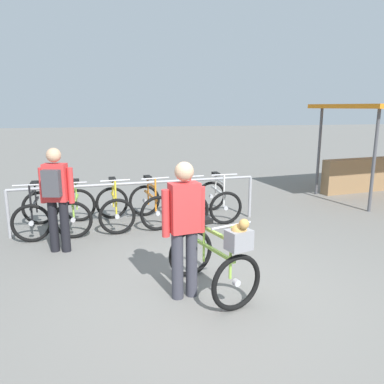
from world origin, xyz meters
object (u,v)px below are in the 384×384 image
object	(u,v)px
pedestrian_with_backpack	(56,194)
market_stall	(377,141)
racked_bike_yellow	(114,207)
racked_bike_red	(185,202)
racked_bike_white	(218,200)
featured_bicycle	(217,258)
person_with_featured_bike	(184,225)
racked_bike_black	(36,213)
racked_bike_orange	(151,205)
racked_bike_lime	(76,210)

from	to	relation	value
pedestrian_with_backpack	market_stall	size ratio (longest dim) A/B	0.48
racked_bike_yellow	racked_bike_red	bearing A→B (deg)	4.78
racked_bike_yellow	racked_bike_white	distance (m)	2.10
racked_bike_red	pedestrian_with_backpack	bearing A→B (deg)	-150.15
racked_bike_yellow	market_stall	xyz separation A→B (m)	(6.56, 1.36, 1.03)
featured_bicycle	person_with_featured_bike	distance (m)	0.58
racked_bike_black	featured_bicycle	xyz separation A→B (m)	(2.58, -2.94, 0.12)
racked_bike_black	racked_bike_orange	distance (m)	2.10
market_stall	racked_bike_red	bearing A→B (deg)	-166.48
racked_bike_orange	racked_bike_red	size ratio (longest dim) A/B	1.02
market_stall	pedestrian_with_backpack	bearing A→B (deg)	-161.13
racked_bike_white	market_stall	size ratio (longest dim) A/B	0.33
racked_bike_lime	racked_bike_red	distance (m)	2.10
pedestrian_with_backpack	market_stall	world-z (taller)	market_stall
racked_bike_black	pedestrian_with_backpack	world-z (taller)	pedestrian_with_backpack
person_with_featured_bike	pedestrian_with_backpack	xyz separation A→B (m)	(-1.66, 1.83, 0.03)
racked_bike_black	racked_bike_yellow	xyz separation A→B (m)	(1.40, 0.12, -0.00)
racked_bike_lime	racked_bike_white	size ratio (longest dim) A/B	0.97
racked_bike_red	racked_bike_yellow	bearing A→B (deg)	-175.22
pedestrian_with_backpack	featured_bicycle	bearing A→B (deg)	-42.64
racked_bike_yellow	featured_bicycle	xyz separation A→B (m)	(1.19, -3.06, 0.12)
racked_bike_orange	person_with_featured_bike	bearing A→B (deg)	-88.05
racked_bike_white	pedestrian_with_backpack	world-z (taller)	pedestrian_with_backpack
racked_bike_orange	pedestrian_with_backpack	distance (m)	2.07
racked_bike_orange	person_with_featured_bike	xyz separation A→B (m)	(0.10, -3.06, 0.54)
racked_bike_red	market_stall	bearing A→B (deg)	13.52
racked_bike_lime	person_with_featured_bike	bearing A→B (deg)	-63.01
racked_bike_orange	person_with_featured_bike	distance (m)	3.11
racked_bike_orange	featured_bicycle	world-z (taller)	featured_bicycle
racked_bike_red	market_stall	xyz separation A→B (m)	(5.16, 1.24, 1.03)
racked_bike_yellow	pedestrian_with_backpack	world-z (taller)	pedestrian_with_backpack
racked_bike_lime	racked_bike_orange	distance (m)	1.40
racked_bike_black	racked_bike_orange	size ratio (longest dim) A/B	0.95
pedestrian_with_backpack	racked_bike_white	bearing A→B (deg)	24.61
racked_bike_lime	pedestrian_with_backpack	world-z (taller)	pedestrian_with_backpack
racked_bike_yellow	racked_bike_red	size ratio (longest dim) A/B	0.98
racked_bike_white	pedestrian_with_backpack	distance (m)	3.29
racked_bike_yellow	featured_bicycle	world-z (taller)	featured_bicycle
racked_bike_orange	person_with_featured_bike	world-z (taller)	person_with_featured_bike
racked_bike_lime	pedestrian_with_backpack	size ratio (longest dim) A/B	0.67
racked_bike_black	person_with_featured_bike	bearing A→B (deg)	-52.72
featured_bicycle	racked_bike_lime	bearing A→B (deg)	122.16
racked_bike_orange	racked_bike_red	world-z (taller)	same
racked_bike_lime	racked_bike_yellow	world-z (taller)	same
racked_bike_black	market_stall	world-z (taller)	market_stall
racked_bike_red	racked_bike_white	size ratio (longest dim) A/B	1.02
racked_bike_lime	market_stall	bearing A→B (deg)	11.04
racked_bike_black	racked_bike_yellow	size ratio (longest dim) A/B	0.99
featured_bicycle	pedestrian_with_backpack	world-z (taller)	pedestrian_with_backpack
racked_bike_yellow	market_stall	distance (m)	6.77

